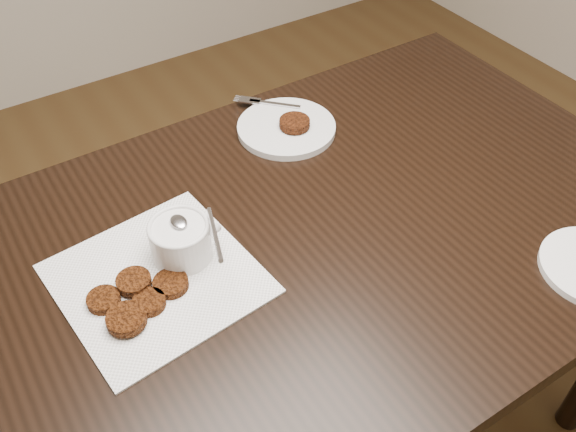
# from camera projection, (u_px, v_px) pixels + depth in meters

# --- Properties ---
(table) EXTENTS (1.34, 0.86, 0.75)m
(table) POSITION_uv_depth(u_px,v_px,m) (314.00, 346.00, 1.38)
(table) COLOR black
(table) RESTS_ON floor
(napkin) EXTENTS (0.33, 0.33, 0.00)m
(napkin) POSITION_uv_depth(u_px,v_px,m) (157.00, 279.00, 1.03)
(napkin) COLOR white
(napkin) RESTS_ON table
(sauce_ramekin) EXTENTS (0.16, 0.16, 0.14)m
(sauce_ramekin) POSITION_uv_depth(u_px,v_px,m) (178.00, 226.00, 1.02)
(sauce_ramekin) COLOR white
(sauce_ramekin) RESTS_ON napkin
(patty_cluster) EXTENTS (0.23, 0.23, 0.02)m
(patty_cluster) POSITION_uv_depth(u_px,v_px,m) (139.00, 292.00, 1.00)
(patty_cluster) COLOR #652D0D
(patty_cluster) RESTS_ON napkin
(plate_with_patty) EXTENTS (0.30, 0.30, 0.03)m
(plate_with_patty) POSITION_uv_depth(u_px,v_px,m) (286.00, 125.00, 1.32)
(plate_with_patty) COLOR silver
(plate_with_patty) RESTS_ON table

